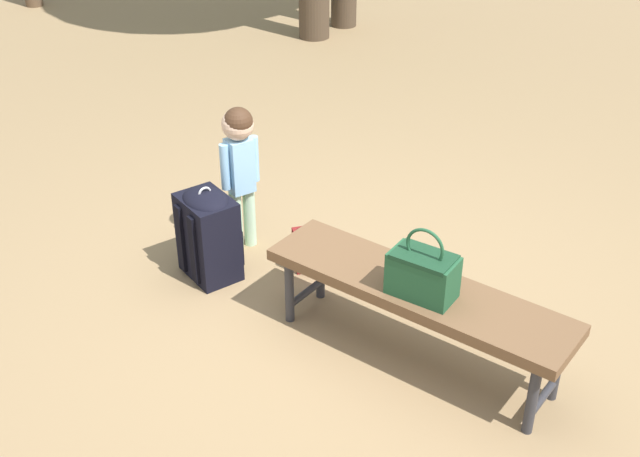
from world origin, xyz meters
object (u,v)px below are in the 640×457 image
at_px(park_bench, 417,294).
at_px(backpack_small, 309,247).
at_px(backpack_large, 208,232).
at_px(handbag, 423,273).
at_px(child_standing, 240,157).

height_order(park_bench, backpack_small, park_bench).
relative_size(park_bench, backpack_large, 2.77).
distance_m(park_bench, backpack_small, 1.02).
xyz_separation_m(park_bench, backpack_small, (0.96, -0.25, -0.25)).
xyz_separation_m(handbag, backpack_large, (1.41, 0.13, -0.28)).
bearing_deg(backpack_small, backpack_large, 48.48).
height_order(backpack_large, backpack_small, backpack_large).
distance_m(park_bench, handbag, 0.20).
height_order(park_bench, child_standing, child_standing).
relative_size(handbag, backpack_small, 1.24).
bearing_deg(backpack_large, handbag, -174.65).
height_order(park_bench, handbag, handbag).
relative_size(park_bench, backpack_small, 5.50).
height_order(handbag, child_standing, child_standing).
bearing_deg(child_standing, backpack_small, -168.69).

